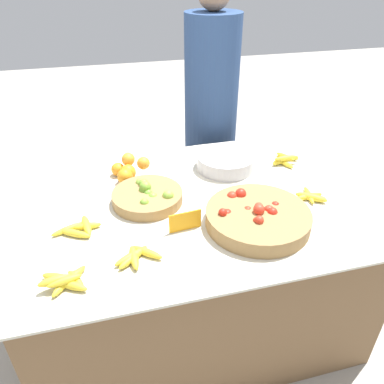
% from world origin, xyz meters
% --- Properties ---
extents(ground_plane, '(12.00, 12.00, 0.00)m').
position_xyz_m(ground_plane, '(0.00, 0.00, 0.00)').
color(ground_plane, '#A39E93').
extents(market_table, '(1.61, 1.19, 0.75)m').
position_xyz_m(market_table, '(0.00, 0.00, 0.38)').
color(market_table, brown).
rests_on(market_table, ground_plane).
extents(lime_bowl, '(0.34, 0.34, 0.10)m').
position_xyz_m(lime_bowl, '(-0.21, 0.05, 0.79)').
color(lime_bowl, olive).
rests_on(lime_bowl, market_table).
extents(tomato_basket, '(0.46, 0.46, 0.11)m').
position_xyz_m(tomato_basket, '(0.23, -0.25, 0.79)').
color(tomato_basket, olive).
rests_on(tomato_basket, market_table).
extents(orange_pile, '(0.20, 0.18, 0.12)m').
position_xyz_m(orange_pile, '(-0.27, 0.29, 0.81)').
color(orange_pile, orange).
rests_on(orange_pile, market_table).
extents(metal_bowl, '(0.32, 0.32, 0.08)m').
position_xyz_m(metal_bowl, '(0.26, 0.27, 0.79)').
color(metal_bowl, '#B7B7BF').
rests_on(metal_bowl, market_table).
extents(price_sign, '(0.14, 0.02, 0.09)m').
position_xyz_m(price_sign, '(-0.08, -0.21, 0.80)').
color(price_sign, orange).
rests_on(price_sign, market_table).
extents(banana_bunch_front_center, '(0.21, 0.17, 0.04)m').
position_xyz_m(banana_bunch_front_center, '(-0.52, -0.11, 0.77)').
color(banana_bunch_front_center, yellow).
rests_on(banana_bunch_front_center, market_table).
extents(banana_bunch_middle_left, '(0.19, 0.16, 0.06)m').
position_xyz_m(banana_bunch_middle_left, '(0.61, 0.24, 0.78)').
color(banana_bunch_middle_left, yellow).
rests_on(banana_bunch_middle_left, market_table).
extents(banana_bunch_back_center, '(0.20, 0.15, 0.03)m').
position_xyz_m(banana_bunch_back_center, '(-0.31, -0.34, 0.77)').
color(banana_bunch_back_center, yellow).
rests_on(banana_bunch_back_center, market_table).
extents(banana_bunch_front_right, '(0.15, 0.16, 0.04)m').
position_xyz_m(banana_bunch_front_right, '(0.56, -0.13, 0.77)').
color(banana_bunch_front_right, yellow).
rests_on(banana_bunch_front_right, market_table).
extents(banana_bunch_front_left, '(0.18, 0.15, 0.06)m').
position_xyz_m(banana_bunch_front_left, '(-0.58, -0.41, 0.77)').
color(banana_bunch_front_left, yellow).
rests_on(banana_bunch_front_left, market_table).
extents(vendor_person, '(0.36, 0.36, 1.67)m').
position_xyz_m(vendor_person, '(0.37, 0.90, 0.77)').
color(vendor_person, navy).
rests_on(vendor_person, ground_plane).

